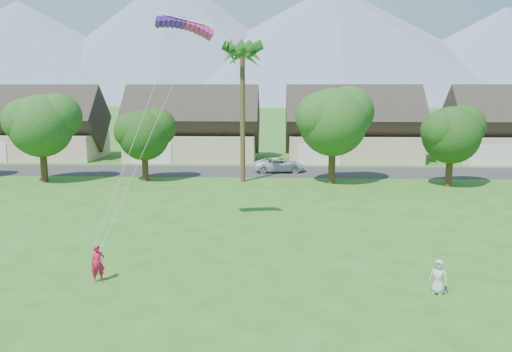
# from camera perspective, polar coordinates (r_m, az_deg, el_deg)

# --- Properties ---
(ground) EXTENTS (500.00, 500.00, 0.00)m
(ground) POSITION_cam_1_polar(r_m,az_deg,el_deg) (18.33, -1.42, -17.42)
(ground) COLOR #2D6019
(ground) RESTS_ON ground
(street) EXTENTS (90.00, 7.00, 0.01)m
(street) POSITION_cam_1_polar(r_m,az_deg,el_deg) (50.94, 1.17, 0.51)
(street) COLOR #2D2D30
(street) RESTS_ON ground
(kite_flyer) EXTENTS (0.73, 0.65, 1.67)m
(kite_flyer) POSITION_cam_1_polar(r_m,az_deg,el_deg) (23.31, -17.63, -9.52)
(kite_flyer) COLOR red
(kite_flyer) RESTS_ON ground
(watcher) EXTENTS (0.86, 0.78, 1.48)m
(watcher) POSITION_cam_1_polar(r_m,az_deg,el_deg) (22.38, 20.13, -10.75)
(watcher) COLOR beige
(watcher) RESTS_ON ground
(parked_car) EXTENTS (5.40, 2.96, 1.43)m
(parked_car) POSITION_cam_1_polar(r_m,az_deg,el_deg) (50.82, 2.72, 1.29)
(parked_car) COLOR silver
(parked_car) RESTS_ON ground
(mountain_ridge) EXTENTS (540.00, 240.00, 70.00)m
(mountain_ridge) POSITION_cam_1_polar(r_m,az_deg,el_deg) (277.15, 4.53, 14.29)
(mountain_ridge) COLOR slate
(mountain_ridge) RESTS_ON ground
(houses_row) EXTENTS (72.75, 8.19, 8.86)m
(houses_row) POSITION_cam_1_polar(r_m,az_deg,el_deg) (59.43, 1.86, 5.21)
(houses_row) COLOR beige
(houses_row) RESTS_ON ground
(tree_row) EXTENTS (62.27, 6.67, 8.45)m
(tree_row) POSITION_cam_1_polar(r_m,az_deg,el_deg) (44.34, -0.47, 5.44)
(tree_row) COLOR #47301C
(tree_row) RESTS_ON ground
(fan_palm) EXTENTS (3.00, 3.00, 13.80)m
(fan_palm) POSITION_cam_1_polar(r_m,az_deg,el_deg) (44.96, -1.57, 14.32)
(fan_palm) COLOR #4C3D26
(fan_palm) RESTS_ON ground
(parafoil_kite) EXTENTS (3.34, 1.36, 0.50)m
(parafoil_kite) POSITION_cam_1_polar(r_m,az_deg,el_deg) (29.02, -8.09, 16.82)
(parafoil_kite) COLOR #4717AD
(parafoil_kite) RESTS_ON ground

